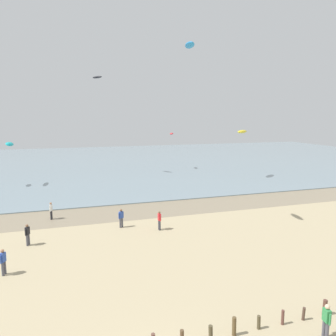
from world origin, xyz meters
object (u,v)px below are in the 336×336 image
Objects in this scene: person_mid_beach at (51,210)px; kite_aloft_3 at (10,144)px; person_nearest_camera at (121,218)px; kite_aloft_0 at (172,134)px; person_far_down_beach at (28,234)px; kite_aloft_4 at (97,77)px; person_trailing_behind at (326,321)px; kite_aloft_2 at (242,132)px; person_right_flank at (159,220)px; kite_aloft_5 at (190,45)px; person_left_flank at (3,261)px.

person_mid_beach is 0.62× the size of kite_aloft_3.
kite_aloft_0 reaches higher than person_nearest_camera.
person_far_down_beach is 0.84× the size of kite_aloft_0.
person_far_down_beach is 0.77× the size of kite_aloft_4.
person_far_down_beach is 20.96m from person_trailing_behind.
person_mid_beach and person_far_down_beach have the same top height.
person_far_down_beach is 38.20m from kite_aloft_0.
kite_aloft_2 is 1.13× the size of kite_aloft_3.
person_right_flank is at bearing 101.52° from person_trailing_behind.
kite_aloft_4 is (-5.57, 44.25, 15.17)m from person_trailing_behind.
person_right_flank and person_trailing_behind have the same top height.
person_right_flank is at bearing -142.43° from kite_aloft_3.
kite_aloft_5 is at bearing -138.48° from kite_aloft_3.
kite_aloft_5 is at bearing -22.23° from kite_aloft_4.
person_mid_beach is 1.00× the size of person_far_down_beach.
kite_aloft_2 is 34.36m from kite_aloft_3.
person_left_flank is 0.77× the size of kite_aloft_4.
kite_aloft_4 is (8.39, 28.61, 15.17)m from person_far_down_beach.
person_far_down_beach is 19.90m from kite_aloft_5.
person_nearest_camera is 15.98m from kite_aloft_5.
kite_aloft_3 is 17.01m from kite_aloft_4.
person_left_flank is 0.62× the size of kite_aloft_3.
kite_aloft_3 is (-5.86, 17.22, 5.16)m from person_mid_beach.
person_far_down_beach is at bearing -103.13° from person_mid_beach.
kite_aloft_0 reaches higher than person_left_flank.
person_nearest_camera is 25.19m from kite_aloft_3.
person_nearest_camera is 0.54× the size of kite_aloft_2.
person_nearest_camera is 0.77× the size of kite_aloft_4.
kite_aloft_3 is at bearing 132.37° from kite_aloft_2.
person_mid_beach is 11.25m from person_left_flank.
kite_aloft_5 is (2.58, -0.26, 14.81)m from person_right_flank.
person_mid_beach is 11.01m from person_right_flank.
kite_aloft_0 is at bearing 57.53° from person_left_flank.
person_left_flank is 37.77m from kite_aloft_4.
kite_aloft_3 is at bearing 123.72° from kite_aloft_0.
person_nearest_camera and person_left_flank have the same top height.
person_nearest_camera is 30.68m from kite_aloft_4.
person_nearest_camera is at bearing 109.88° from person_trailing_behind.
kite_aloft_0 reaches higher than person_right_flank.
person_mid_beach is at bearing 76.87° from person_far_down_beach.
kite_aloft_4 reaches higher than kite_aloft_5.
kite_aloft_2 is 1.42× the size of kite_aloft_4.
kite_aloft_4 is at bearing 115.90° from kite_aloft_2.
kite_aloft_0 reaches higher than kite_aloft_3.
kite_aloft_3 is 1.25× the size of kite_aloft_4.
person_nearest_camera and person_trailing_behind have the same top height.
person_right_flank is at bearing -175.62° from kite_aloft_2.
person_trailing_behind is (6.36, -17.60, 0.00)m from person_nearest_camera.
kite_aloft_0 is 0.64× the size of kite_aloft_2.
person_left_flank is 1.00× the size of person_trailing_behind.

